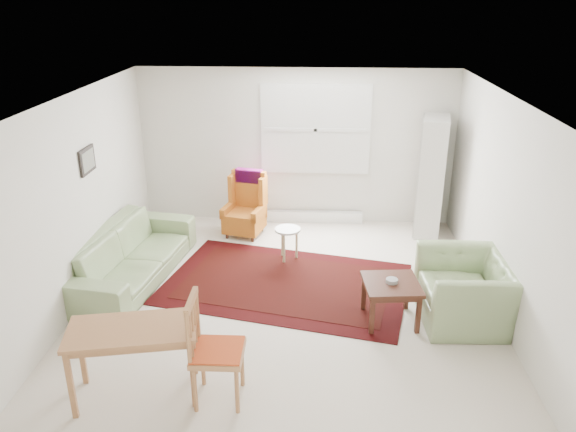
# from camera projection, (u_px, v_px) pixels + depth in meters

# --- Properties ---
(room) EXTENTS (5.04, 5.54, 2.51)m
(room) POSITION_uv_depth(u_px,v_px,m) (289.00, 203.00, 6.62)
(room) COLOR beige
(room) RESTS_ON ground
(rug) EXTENTS (3.46, 2.62, 0.03)m
(rug) POSITION_uv_depth(u_px,v_px,m) (286.00, 283.00, 7.37)
(rug) COLOR black
(rug) RESTS_ON ground
(sofa) EXTENTS (1.28, 2.50, 0.96)m
(sofa) POSITION_uv_depth(u_px,v_px,m) (129.00, 246.00, 7.34)
(sofa) COLOR #849B67
(sofa) RESTS_ON ground
(armchair) EXTENTS (1.06, 1.20, 0.90)m
(armchair) POSITION_uv_depth(u_px,v_px,m) (468.00, 284.00, 6.44)
(armchair) COLOR #849B67
(armchair) RESTS_ON ground
(wingback_chair) EXTENTS (0.71, 0.73, 1.00)m
(wingback_chair) POSITION_uv_depth(u_px,v_px,m) (244.00, 205.00, 8.68)
(wingback_chair) COLOR #BF671D
(wingback_chair) RESTS_ON ground
(coffee_table) EXTENTS (0.68, 0.68, 0.51)m
(coffee_table) POSITION_uv_depth(u_px,v_px,m) (390.00, 302.00, 6.46)
(coffee_table) COLOR #421E14
(coffee_table) RESTS_ON ground
(stool) EXTENTS (0.42, 0.42, 0.49)m
(stool) POSITION_uv_depth(u_px,v_px,m) (288.00, 244.00, 7.96)
(stool) COLOR white
(stool) RESTS_ON ground
(cabinet) EXTENTS (0.53, 0.80, 1.85)m
(cabinet) POSITION_uv_depth(u_px,v_px,m) (432.00, 177.00, 8.62)
(cabinet) COLOR silver
(cabinet) RESTS_ON ground
(desk) EXTENTS (1.26, 0.80, 0.74)m
(desk) POSITION_uv_depth(u_px,v_px,m) (135.00, 361.00, 5.24)
(desk) COLOR #B07647
(desk) RESTS_ON ground
(desk_chair) EXTENTS (0.48, 0.48, 1.08)m
(desk_chair) POSITION_uv_depth(u_px,v_px,m) (218.00, 350.00, 5.12)
(desk_chair) COLOR #B07647
(desk_chair) RESTS_ON ground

